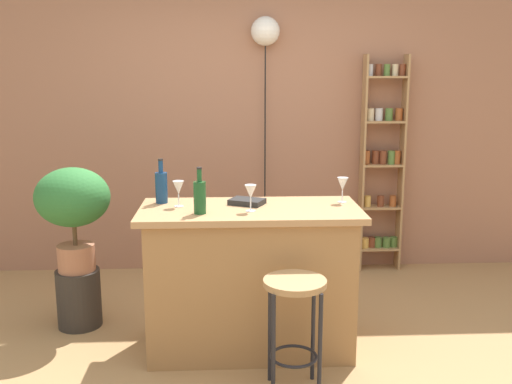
# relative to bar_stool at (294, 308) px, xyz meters

# --- Properties ---
(ground) EXTENTS (12.00, 12.00, 0.00)m
(ground) POSITION_rel_bar_stool_xyz_m (-0.22, 0.25, -0.50)
(ground) COLOR #A37A4C
(back_wall) EXTENTS (6.40, 0.10, 2.80)m
(back_wall) POSITION_rel_bar_stool_xyz_m (-0.22, 2.20, 0.90)
(back_wall) COLOR #9E6B51
(back_wall) RESTS_ON ground
(kitchen_counter) EXTENTS (1.38, 0.64, 0.94)m
(kitchen_counter) POSITION_rel_bar_stool_xyz_m (-0.22, 0.55, -0.02)
(kitchen_counter) COLOR #9E7042
(kitchen_counter) RESTS_ON ground
(bar_stool) EXTENTS (0.35, 0.35, 0.66)m
(bar_stool) POSITION_rel_bar_stool_xyz_m (0.00, 0.00, 0.00)
(bar_stool) COLOR black
(bar_stool) RESTS_ON ground
(spice_shelf) EXTENTS (0.37, 0.15, 1.92)m
(spice_shelf) POSITION_rel_bar_stool_xyz_m (1.01, 2.06, 0.46)
(spice_shelf) COLOR #A87F51
(spice_shelf) RESTS_ON ground
(plant_stool) EXTENTS (0.31, 0.31, 0.41)m
(plant_stool) POSITION_rel_bar_stool_xyz_m (-1.42, 0.94, -0.29)
(plant_stool) COLOR #2D2823
(plant_stool) RESTS_ON ground
(potted_plant) EXTENTS (0.51, 0.46, 0.73)m
(potted_plant) POSITION_rel_bar_stool_xyz_m (-1.42, 0.94, 0.39)
(potted_plant) COLOR #A86B4C
(potted_plant) RESTS_ON plant_stool
(bottle_wine_red) EXTENTS (0.07, 0.07, 0.28)m
(bottle_wine_red) POSITION_rel_bar_stool_xyz_m (-0.53, 0.42, 0.55)
(bottle_wine_red) COLOR #194C23
(bottle_wine_red) RESTS_ON kitchen_counter
(bottle_spirits_clear) EXTENTS (0.08, 0.08, 0.29)m
(bottle_spirits_clear) POSITION_rel_bar_stool_xyz_m (-0.79, 0.72, 0.55)
(bottle_spirits_clear) COLOR navy
(bottle_spirits_clear) RESTS_ON kitchen_counter
(wine_glass_left) EXTENTS (0.07, 0.07, 0.16)m
(wine_glass_left) POSITION_rel_bar_stool_xyz_m (0.38, 0.68, 0.56)
(wine_glass_left) COLOR silver
(wine_glass_left) RESTS_ON kitchen_counter
(wine_glass_center) EXTENTS (0.07, 0.07, 0.16)m
(wine_glass_center) POSITION_rel_bar_stool_xyz_m (-0.67, 0.61, 0.56)
(wine_glass_center) COLOR silver
(wine_glass_center) RESTS_ON kitchen_counter
(wine_glass_right) EXTENTS (0.07, 0.07, 0.16)m
(wine_glass_right) POSITION_rel_bar_stool_xyz_m (-0.22, 0.46, 0.56)
(wine_glass_right) COLOR silver
(wine_glass_right) RESTS_ON kitchen_counter
(cookbook) EXTENTS (0.25, 0.23, 0.03)m
(cookbook) POSITION_rel_bar_stool_xyz_m (-0.24, 0.65, 0.46)
(cookbook) COLOR black
(cookbook) RESTS_ON kitchen_counter
(pendant_globe_light) EXTENTS (0.25, 0.25, 2.23)m
(pendant_globe_light) POSITION_rel_bar_stool_xyz_m (-0.03, 2.09, 1.59)
(pendant_globe_light) COLOR black
(pendant_globe_light) RESTS_ON ground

